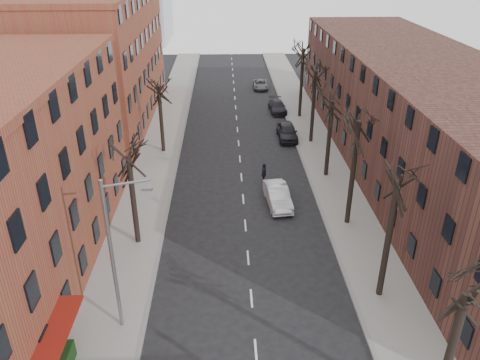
{
  "coord_description": "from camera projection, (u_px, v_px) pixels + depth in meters",
  "views": [
    {
      "loc": [
        -1.41,
        -9.42,
        18.77
      ],
      "look_at": [
        -0.42,
        19.6,
        4.0
      ],
      "focal_mm": 35.0,
      "sensor_mm": 36.0,
      "label": 1
    }
  ],
  "objects": [
    {
      "name": "sidewalk_left",
      "position": [
        161.0,
        147.0,
        47.85
      ],
      "size": [
        4.0,
        90.0,
        0.15
      ],
      "primitive_type": "cube",
      "color": "gray",
      "rests_on": "ground"
    },
    {
      "name": "sidewalk_right",
      "position": [
        316.0,
        145.0,
        48.34
      ],
      "size": [
        4.0,
        90.0,
        0.15
      ],
      "primitive_type": "cube",
      "color": "gray",
      "rests_on": "ground"
    },
    {
      "name": "building_left_far",
      "position": [
        94.0,
        60.0,
        52.48
      ],
      "size": [
        12.0,
        28.0,
        14.0
      ],
      "primitive_type": "cube",
      "color": "brown",
      "rests_on": "ground"
    },
    {
      "name": "building_right",
      "position": [
        419.0,
        115.0,
        41.89
      ],
      "size": [
        12.0,
        50.0,
        10.0
      ],
      "primitive_type": "cube",
      "color": "#4E2C24",
      "rests_on": "ground"
    },
    {
      "name": "tree_right_b",
      "position": [
        379.0,
        295.0,
        27.87
      ],
      "size": [
        5.2,
        5.2,
        10.8
      ],
      "primitive_type": null,
      "color": "black",
      "rests_on": "ground"
    },
    {
      "name": "tree_right_c",
      "position": [
        347.0,
        223.0,
        35.0
      ],
      "size": [
        5.2,
        5.2,
        11.6
      ],
      "primitive_type": null,
      "color": "black",
      "rests_on": "ground"
    },
    {
      "name": "tree_right_d",
      "position": [
        326.0,
        176.0,
        42.12
      ],
      "size": [
        5.2,
        5.2,
        10.0
      ],
      "primitive_type": null,
      "color": "black",
      "rests_on": "ground"
    },
    {
      "name": "tree_right_e",
      "position": [
        311.0,
        142.0,
        49.25
      ],
      "size": [
        5.2,
        5.2,
        10.8
      ],
      "primitive_type": null,
      "color": "black",
      "rests_on": "ground"
    },
    {
      "name": "tree_right_f",
      "position": [
        299.0,
        117.0,
        56.37
      ],
      "size": [
        5.2,
        5.2,
        11.6
      ],
      "primitive_type": null,
      "color": "black",
      "rests_on": "ground"
    },
    {
      "name": "tree_left_a",
      "position": [
        138.0,
        243.0,
        32.75
      ],
      "size": [
        5.2,
        5.2,
        9.5
      ],
      "primitive_type": null,
      "color": "black",
      "rests_on": "ground"
    },
    {
      "name": "tree_left_b",
      "position": [
        164.0,
        152.0,
        47.0
      ],
      "size": [
        5.2,
        5.2,
        9.5
      ],
      "primitive_type": null,
      "color": "black",
      "rests_on": "ground"
    },
    {
      "name": "streetlight",
      "position": [
        115.0,
        251.0,
        23.37
      ],
      "size": [
        2.45,
        0.22,
        9.03
      ],
      "color": "slate",
      "rests_on": "ground"
    },
    {
      "name": "silver_sedan",
      "position": [
        278.0,
        196.0,
        37.23
      ],
      "size": [
        2.11,
        4.86,
        1.55
      ],
      "primitive_type": "imported",
      "rotation": [
        0.0,
        0.0,
        0.1
      ],
      "color": "silver",
      "rests_on": "ground"
    },
    {
      "name": "parked_car_near",
      "position": [
        287.0,
        131.0,
        49.77
      ],
      "size": [
        1.98,
        4.88,
        1.66
      ],
      "primitive_type": "imported",
      "rotation": [
        0.0,
        0.0,
        0.0
      ],
      "color": "black",
      "rests_on": "ground"
    },
    {
      "name": "parked_car_mid",
      "position": [
        277.0,
        107.0,
        57.78
      ],
      "size": [
        2.11,
        4.78,
        1.36
      ],
      "primitive_type": "imported",
      "rotation": [
        0.0,
        0.0,
        0.04
      ],
      "color": "black",
      "rests_on": "ground"
    },
    {
      "name": "parked_car_far",
      "position": [
        260.0,
        84.0,
        67.08
      ],
      "size": [
        2.05,
        4.37,
        1.21
      ],
      "primitive_type": "imported",
      "rotation": [
        0.0,
        0.0,
        -0.01
      ],
      "color": "slate",
      "rests_on": "ground"
    },
    {
      "name": "pedestrian_crossing",
      "position": [
        264.0,
        174.0,
        40.38
      ],
      "size": [
        0.65,
        1.17,
        1.89
      ],
      "primitive_type": "imported",
      "rotation": [
        0.0,
        0.0,
        1.4
      ],
      "color": "black",
      "rests_on": "ground"
    }
  ]
}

